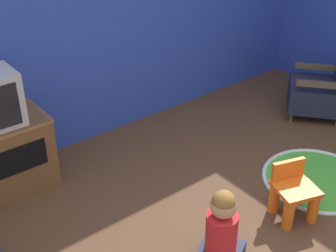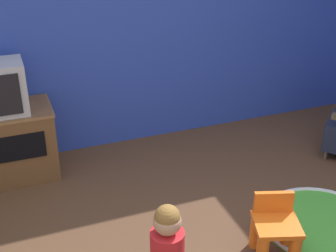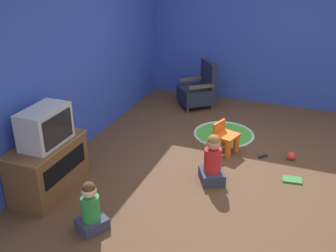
% 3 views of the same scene
% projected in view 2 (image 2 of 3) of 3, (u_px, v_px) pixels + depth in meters
% --- Properties ---
extents(wall_back, '(5.71, 0.12, 2.70)m').
position_uv_depth(wall_back, '(123.00, 13.00, 4.48)').
color(wall_back, '#2D47B2').
rests_on(wall_back, ground_plane).
extents(yellow_kid_chair, '(0.40, 0.39, 0.46)m').
position_uv_depth(yellow_kid_chair, '(275.00, 231.00, 3.36)').
color(yellow_kid_chair, orange).
rests_on(yellow_kid_chair, ground_plane).
extents(play_mat, '(0.99, 0.99, 0.04)m').
position_uv_depth(play_mat, '(322.00, 223.00, 3.75)').
color(play_mat, green).
rests_on(play_mat, ground_plane).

